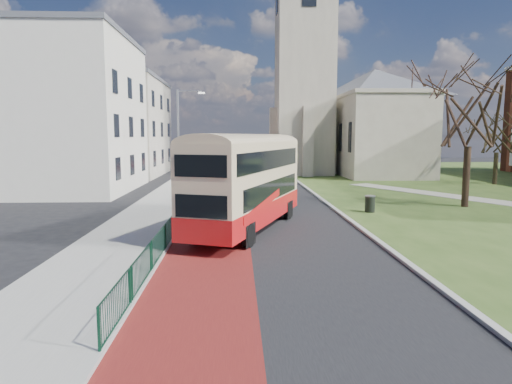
{
  "coord_description": "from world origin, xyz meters",
  "views": [
    {
      "loc": [
        -0.04,
        -17.24,
        4.63
      ],
      "look_at": [
        0.85,
        4.13,
        2.0
      ],
      "focal_mm": 32.0,
      "sensor_mm": 36.0,
      "label": 1
    }
  ],
  "objects": [
    {
      "name": "winter_tree_near",
      "position": [
        14.85,
        11.66,
        7.03
      ],
      "size": [
        9.07,
        9.07,
        10.09
      ],
      "rotation": [
        0.0,
        0.0,
        0.42
      ],
      "color": "black",
      "rests_on": "grass_green"
    },
    {
      "name": "street_block_near",
      "position": [
        -14.0,
        22.0,
        6.51
      ],
      "size": [
        10.3,
        14.3,
        13.0
      ],
      "color": "silver",
      "rests_on": "ground"
    },
    {
      "name": "bus",
      "position": [
        0.48,
        4.89,
        2.59
      ],
      "size": [
        6.12,
        11.04,
        4.53
      ],
      "rotation": [
        0.0,
        0.0,
        -0.35
      ],
      "color": "#B61012",
      "rests_on": "ground"
    },
    {
      "name": "road_carriageway",
      "position": [
        1.5,
        20.0,
        0.01
      ],
      "size": [
        9.0,
        120.0,
        0.01
      ],
      "primitive_type": "cube",
      "color": "black",
      "rests_on": "ground"
    },
    {
      "name": "streetlamp",
      "position": [
        -4.35,
        18.0,
        4.59
      ],
      "size": [
        2.13,
        0.18,
        8.0
      ],
      "color": "gray",
      "rests_on": "pavement_west"
    },
    {
      "name": "litter_bin",
      "position": [
        8.0,
        9.75,
        0.55
      ],
      "size": [
        0.82,
        0.82,
        1.02
      ],
      "rotation": [
        0.0,
        0.0,
        -0.36
      ],
      "color": "black",
      "rests_on": "grass_green"
    },
    {
      "name": "kerb_west",
      "position": [
        -3.0,
        20.0,
        0.07
      ],
      "size": [
        0.25,
        120.0,
        0.13
      ],
      "primitive_type": "cube",
      "color": "#999993",
      "rests_on": "ground"
    },
    {
      "name": "bus_lane",
      "position": [
        -1.2,
        20.0,
        0.01
      ],
      "size": [
        3.4,
        120.0,
        0.01
      ],
      "primitive_type": "cube",
      "color": "#591414",
      "rests_on": "ground"
    },
    {
      "name": "pavement_west",
      "position": [
        -5.0,
        20.0,
        0.06
      ],
      "size": [
        4.0,
        120.0,
        0.12
      ],
      "primitive_type": "cube",
      "color": "gray",
      "rests_on": "ground"
    },
    {
      "name": "gothic_church",
      "position": [
        12.56,
        38.0,
        13.13
      ],
      "size": [
        16.38,
        18.0,
        40.0
      ],
      "color": "gray",
      "rests_on": "ground"
    },
    {
      "name": "ground",
      "position": [
        0.0,
        0.0,
        0.0
      ],
      "size": [
        160.0,
        160.0,
        0.0
      ],
      "primitive_type": "plane",
      "color": "black",
      "rests_on": "ground"
    },
    {
      "name": "pedestrian_railing",
      "position": [
        -2.95,
        4.0,
        0.55
      ],
      "size": [
        0.07,
        24.0,
        1.12
      ],
      "color": "#0C3723",
      "rests_on": "ground"
    },
    {
      "name": "winter_tree_far",
      "position": [
        24.61,
        25.18,
        5.46
      ],
      "size": [
        7.01,
        7.01,
        7.83
      ],
      "rotation": [
        0.0,
        0.0,
        0.41
      ],
      "color": "#2D2616",
      "rests_on": "grass_green"
    },
    {
      "name": "kerb_east",
      "position": [
        6.1,
        22.0,
        0.07
      ],
      "size": [
        0.25,
        80.0,
        0.13
      ],
      "primitive_type": "cube",
      "color": "#999993",
      "rests_on": "ground"
    },
    {
      "name": "street_block_far",
      "position": [
        -14.0,
        38.0,
        5.76
      ],
      "size": [
        10.3,
        16.3,
        11.5
      ],
      "color": "#B7AC9B",
      "rests_on": "ground"
    }
  ]
}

